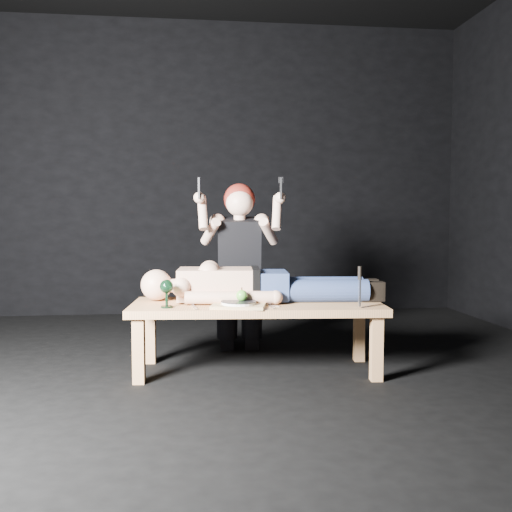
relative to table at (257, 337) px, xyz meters
name	(u,v)px	position (x,y,z in m)	size (l,w,h in m)	color
ground	(245,379)	(-0.09, -0.17, -0.23)	(5.00, 5.00, 0.00)	black
back_wall	(221,169)	(-0.09, 2.33, 1.27)	(5.00, 5.00, 0.00)	black
table	(257,337)	(0.00, 0.00, 0.00)	(1.61, 0.60, 0.45)	tan
lying_man	(264,281)	(0.06, 0.10, 0.36)	(1.60, 0.49, 0.26)	#D8A486
kneeling_woman	(239,266)	(-0.06, 0.59, 0.42)	(0.68, 0.76, 1.28)	black
serving_tray	(239,306)	(-0.13, -0.16, 0.23)	(0.32, 0.23, 0.02)	tan
plate	(239,303)	(-0.13, -0.16, 0.25)	(0.22, 0.22, 0.02)	white
apple	(242,295)	(-0.11, -0.15, 0.30)	(0.07, 0.07, 0.07)	#3E9529
goblet	(167,294)	(-0.57, -0.13, 0.31)	(0.08, 0.08, 0.17)	black
fork_flat	(195,307)	(-0.40, -0.15, 0.23)	(0.02, 0.17, 0.01)	#B2B2B7
knife_flat	(271,307)	(0.07, -0.18, 0.23)	(0.02, 0.17, 0.01)	#B2B2B7
spoon_flat	(268,305)	(0.05, -0.12, 0.23)	(0.02, 0.17, 0.01)	#B2B2B7
carving_knife	(360,287)	(0.60, -0.27, 0.35)	(0.03, 0.04, 0.25)	#B2B2B7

